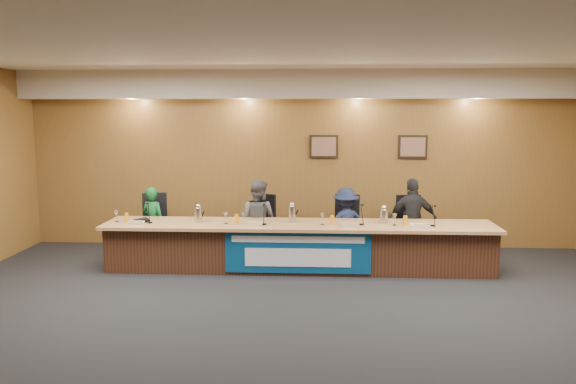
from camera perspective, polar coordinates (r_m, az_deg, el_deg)
name	(u,v)px	position (r m, az deg, el deg)	size (l,w,h in m)	color
floor	(292,326)	(6.73, 0.38, -13.49)	(10.00, 10.00, 0.00)	black
ceiling	(292,45)	(6.29, 0.40, 14.71)	(10.00, 8.00, 0.04)	silver
wall_back	(302,160)	(10.29, 1.41, 3.27)	(10.00, 0.04, 3.20)	brown
soffit	(302,84)	(10.01, 1.40, 10.87)	(10.00, 0.50, 0.50)	beige
dais_body	(299,248)	(8.91, 1.09, -5.66)	(6.00, 0.80, 0.70)	#3F2115
dais_top	(299,225)	(8.78, 1.09, -3.37)	(6.10, 0.95, 0.05)	#B07C4C
banner	(298,252)	(8.50, 1.00, -6.14)	(2.20, 0.02, 0.65)	navy
banner_text_upper	(298,239)	(8.44, 1.00, -4.85)	(2.00, 0.01, 0.10)	silver
banner_text_lower	(298,258)	(8.51, 0.99, -6.68)	(1.60, 0.01, 0.28)	silver
wall_photo_left	(324,147)	(10.23, 3.66, 4.63)	(0.52, 0.04, 0.42)	black
wall_photo_right	(413,147)	(10.38, 12.56, 4.50)	(0.52, 0.04, 0.42)	black
panelist_a	(153,223)	(9.81, -13.51, -3.04)	(0.45, 0.29, 1.22)	#105225
panelist_b	(258,220)	(9.45, -3.10, -2.84)	(0.66, 0.51, 1.35)	#525156
panelist_c	(346,224)	(9.42, 5.87, -3.30)	(0.79, 0.46, 1.23)	#131B37
panelist_d	(413,220)	(9.52, 12.54, -2.82)	(0.82, 0.34, 1.39)	black
office_chair_a	(155,229)	(9.93, -13.32, -3.67)	(0.48, 0.48, 0.08)	black
office_chair_b	(258,230)	(9.58, -3.03, -3.88)	(0.48, 0.48, 0.08)	black
office_chair_c	(345,231)	(9.54, 5.83, -3.97)	(0.48, 0.48, 0.08)	black
office_chair_d	(411,232)	(9.66, 12.40, -3.97)	(0.48, 0.48, 0.08)	black
nameplate_a	(135,222)	(8.97, -15.25, -2.95)	(0.24, 0.06, 0.09)	white
microphone_a	(150,223)	(9.05, -13.84, -3.03)	(0.07, 0.07, 0.02)	black
juice_glass_a	(127,218)	(9.20, -16.08, -2.52)	(0.06, 0.06, 0.15)	orange
water_glass_a	(117,216)	(9.28, -17.00, -2.37)	(0.08, 0.08, 0.18)	silver
nameplate_b	(254,223)	(8.58, -3.48, -3.17)	(0.24, 0.06, 0.09)	white
microphone_b	(264,224)	(8.67, -2.42, -3.28)	(0.07, 0.07, 0.02)	black
juice_glass_b	(237,219)	(8.76, -5.24, -2.76)	(0.06, 0.06, 0.15)	orange
water_glass_b	(226,218)	(8.78, -6.34, -2.64)	(0.08, 0.08, 0.18)	silver
nameplate_c	(349,225)	(8.51, 6.27, -3.31)	(0.24, 0.06, 0.09)	white
microphone_c	(362,224)	(8.72, 7.50, -3.28)	(0.07, 0.07, 0.02)	black
juice_glass_c	(332,220)	(8.67, 4.51, -2.86)	(0.06, 0.06, 0.15)	orange
water_glass_c	(322,219)	(8.67, 3.52, -2.75)	(0.08, 0.08, 0.18)	silver
nameplate_d	(421,225)	(8.64, 13.38, -3.31)	(0.24, 0.06, 0.09)	white
microphone_d	(433,226)	(8.84, 14.49, -3.32)	(0.07, 0.07, 0.02)	black
juice_glass_d	(405,221)	(8.79, 11.82, -2.86)	(0.06, 0.06, 0.15)	orange
water_glass_d	(395,220)	(8.75, 10.78, -2.78)	(0.08, 0.08, 0.18)	silver
carafe_left	(198,215)	(8.94, -9.11, -2.34)	(0.12, 0.12, 0.23)	silver
carafe_mid	(292,214)	(8.82, 0.42, -2.28)	(0.11, 0.11, 0.26)	silver
carafe_right	(384,217)	(8.87, 9.70, -2.48)	(0.13, 0.13, 0.22)	silver
speakerphone	(143,220)	(9.19, -14.50, -2.79)	(0.32, 0.32, 0.05)	black
paper_stack	(419,225)	(8.85, 13.17, -3.30)	(0.22, 0.30, 0.01)	white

